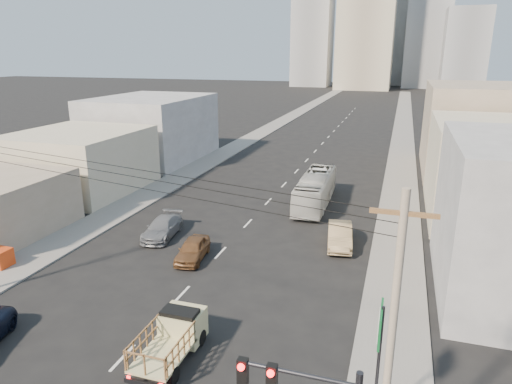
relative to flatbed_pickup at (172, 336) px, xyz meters
The scene contains 20 objects.
sidewalk_left 68.62m from the flatbed_pickup, 101.70° to the left, with size 3.50×180.00×0.12m, color slate.
sidewalk_right 67.88m from the flatbed_pickup, 81.88° to the left, with size 3.50×180.00×0.12m, color slate.
lane_dashes 50.25m from the flatbed_pickup, 92.47° to the left, with size 0.15×104.00×0.01m.
flatbed_pickup is the anchor object (origin of this frame).
city_bus 23.74m from the flatbed_pickup, 84.77° to the left, with size 2.44×10.44×2.91m, color beige.
sedan_brown 10.37m from the flatbed_pickup, 110.14° to the left, with size 1.65×4.09×1.39m, color brown.
sedan_tan 15.99m from the flatbed_pickup, 69.58° to the left, with size 1.67×4.78×1.58m, color tan.
sedan_grey 14.68m from the flatbed_pickup, 120.49° to the left, with size 1.98×4.88×1.42m, color slate.
green_sign 9.47m from the flatbed_pickup, ahead, with size 0.18×1.60×5.00m.
utility_pole 10.88m from the flatbed_pickup, 22.18° to the right, with size 1.80×0.24×10.00m.
overhead_wires 8.27m from the flatbed_pickup, 148.81° to the right, with size 23.01×5.02×0.72m.
bldg_right_mid 30.72m from the flatbed_pickup, 55.46° to the left, with size 11.00×14.00×8.00m, color #C1B79B.
bldg_right_far 45.06m from the flatbed_pickup, 66.58° to the left, with size 12.00×16.00×10.00m, color gray.
bldg_left_mid 30.01m from the flatbed_pickup, 134.96° to the left, with size 11.00×12.00×6.00m, color #C1B79B.
bldg_left_far 42.28m from the flatbed_pickup, 120.90° to the left, with size 12.00×16.00×8.00m, color gray.
high_rise_tower 169.78m from the flatbed_pickup, 92.11° to the left, with size 20.00×20.00×60.00m, color tan.
midrise_ne 183.85m from the flatbed_pickup, 85.03° to the left, with size 16.00×16.00×40.00m, color gray.
midrise_nw 180.12m from the flatbed_pickup, 99.03° to the left, with size 15.00×15.00×34.00m, color gray.
midrise_back 198.33m from the flatbed_pickup, 88.88° to the left, with size 18.00×18.00×44.00m, color gray.
midrise_east 165.07m from the flatbed_pickup, 80.26° to the left, with size 14.00×14.00×28.00m, color gray.
Camera 1 is at (11.20, -13.05, 13.39)m, focal length 32.00 mm.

